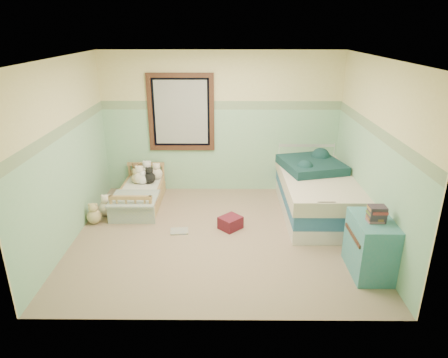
{
  "coord_description": "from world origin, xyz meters",
  "views": [
    {
      "loc": [
        0.1,
        -5.18,
        2.89
      ],
      "look_at": [
        0.06,
        0.35,
        0.75
      ],
      "focal_mm": 32.13,
      "sensor_mm": 36.0,
      "label": 1
    }
  ],
  "objects_px": {
    "dresser": "(370,246)",
    "toddler_bed_frame": "(140,200)",
    "plush_floor_tan": "(94,216)",
    "plush_floor_cream": "(107,208)",
    "red_pillow": "(230,223)",
    "twin_bed_frame": "(315,206)",
    "floor_book": "(179,231)"
  },
  "relations": [
    {
      "from": "twin_bed_frame",
      "to": "red_pillow",
      "type": "bearing_deg",
      "value": -158.22
    },
    {
      "from": "toddler_bed_frame",
      "to": "plush_floor_cream",
      "type": "height_order",
      "value": "plush_floor_cream"
    },
    {
      "from": "toddler_bed_frame",
      "to": "dresser",
      "type": "height_order",
      "value": "dresser"
    },
    {
      "from": "toddler_bed_frame",
      "to": "plush_floor_tan",
      "type": "height_order",
      "value": "plush_floor_tan"
    },
    {
      "from": "dresser",
      "to": "toddler_bed_frame",
      "type": "bearing_deg",
      "value": 148.93
    },
    {
      "from": "toddler_bed_frame",
      "to": "twin_bed_frame",
      "type": "height_order",
      "value": "twin_bed_frame"
    },
    {
      "from": "toddler_bed_frame",
      "to": "floor_book",
      "type": "xyz_separation_m",
      "value": [
        0.77,
        -0.95,
        -0.07
      ]
    },
    {
      "from": "plush_floor_cream",
      "to": "plush_floor_tan",
      "type": "bearing_deg",
      "value": -114.89
    },
    {
      "from": "plush_floor_cream",
      "to": "dresser",
      "type": "bearing_deg",
      "value": -22.74
    },
    {
      "from": "toddler_bed_frame",
      "to": "red_pillow",
      "type": "distance_m",
      "value": 1.74
    },
    {
      "from": "dresser",
      "to": "red_pillow",
      "type": "bearing_deg",
      "value": 146.65
    },
    {
      "from": "plush_floor_cream",
      "to": "twin_bed_frame",
      "type": "distance_m",
      "value": 3.38
    },
    {
      "from": "plush_floor_tan",
      "to": "floor_book",
      "type": "distance_m",
      "value": 1.38
    },
    {
      "from": "plush_floor_tan",
      "to": "floor_book",
      "type": "xyz_separation_m",
      "value": [
        1.35,
        -0.28,
        -0.1
      ]
    },
    {
      "from": "toddler_bed_frame",
      "to": "red_pillow",
      "type": "xyz_separation_m",
      "value": [
        1.53,
        -0.83,
        0.01
      ]
    },
    {
      "from": "plush_floor_tan",
      "to": "floor_book",
      "type": "relative_size",
      "value": 0.86
    },
    {
      "from": "plush_floor_cream",
      "to": "plush_floor_tan",
      "type": "xyz_separation_m",
      "value": [
        -0.12,
        -0.27,
        -0.01
      ]
    },
    {
      "from": "red_pillow",
      "to": "floor_book",
      "type": "relative_size",
      "value": 1.16
    },
    {
      "from": "floor_book",
      "to": "twin_bed_frame",
      "type": "bearing_deg",
      "value": 10.96
    },
    {
      "from": "twin_bed_frame",
      "to": "dresser",
      "type": "height_order",
      "value": "dresser"
    },
    {
      "from": "twin_bed_frame",
      "to": "dresser",
      "type": "xyz_separation_m",
      "value": [
        0.31,
        -1.68,
        0.25
      ]
    },
    {
      "from": "plush_floor_cream",
      "to": "plush_floor_tan",
      "type": "height_order",
      "value": "plush_floor_cream"
    },
    {
      "from": "plush_floor_tan",
      "to": "twin_bed_frame",
      "type": "bearing_deg",
      "value": 6.48
    },
    {
      "from": "twin_bed_frame",
      "to": "toddler_bed_frame",
      "type": "bearing_deg",
      "value": 174.65
    },
    {
      "from": "red_pillow",
      "to": "plush_floor_tan",
      "type": "bearing_deg",
      "value": 175.74
    },
    {
      "from": "twin_bed_frame",
      "to": "dresser",
      "type": "bearing_deg",
      "value": -79.39
    },
    {
      "from": "toddler_bed_frame",
      "to": "plush_floor_tan",
      "type": "distance_m",
      "value": 0.89
    },
    {
      "from": "toddler_bed_frame",
      "to": "floor_book",
      "type": "relative_size",
      "value": 5.11
    },
    {
      "from": "plush_floor_cream",
      "to": "red_pillow",
      "type": "relative_size",
      "value": 0.81
    },
    {
      "from": "plush_floor_tan",
      "to": "red_pillow",
      "type": "bearing_deg",
      "value": -4.26
    },
    {
      "from": "plush_floor_tan",
      "to": "dresser",
      "type": "distance_m",
      "value": 4.03
    },
    {
      "from": "dresser",
      "to": "twin_bed_frame",
      "type": "bearing_deg",
      "value": 100.61
    }
  ]
}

